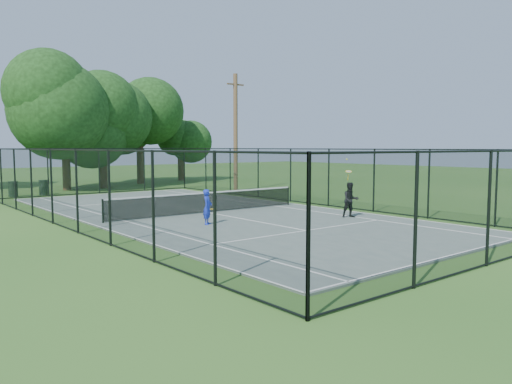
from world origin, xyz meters
TOP-DOWN VIEW (x-y plane):
  - ground at (0.00, 0.00)m, footprint 120.00×120.00m
  - tennis_court at (0.00, 0.00)m, footprint 11.00×24.00m
  - tennis_net at (0.00, 0.00)m, footprint 10.08×0.08m
  - fence at (0.00, 0.00)m, footprint 13.10×26.10m
  - tree_near_left at (-0.83, 16.93)m, footprint 6.70×6.70m
  - tree_near_mid at (1.87, 16.90)m, footprint 5.83×5.83m
  - tree_near_right at (6.08, 19.46)m, footprint 6.59×6.59m
  - tree_far_right at (10.81, 20.87)m, footprint 4.01×4.01m
  - trash_bin_left at (-5.02, 14.16)m, footprint 0.58×0.58m
  - trash_bin_right at (-3.21, 14.19)m, footprint 0.58×0.58m
  - utility_pole at (8.27, 9.00)m, footprint 1.40×0.30m
  - player_blue at (-1.97, -2.93)m, footprint 0.88×0.58m
  - player_black at (3.89, -5.14)m, footprint 0.91×0.94m

SIDE VIEW (x-z plane):
  - ground at x=0.00m, z-range 0.00..0.00m
  - tennis_court at x=0.00m, z-range 0.00..0.06m
  - trash_bin_left at x=-5.02m, z-range 0.01..0.96m
  - trash_bin_right at x=-3.21m, z-range 0.01..0.97m
  - tennis_net at x=0.00m, z-range 0.10..1.05m
  - player_blue at x=-1.97m, z-range 0.06..1.43m
  - player_black at x=3.89m, z-range -0.44..2.07m
  - fence at x=0.00m, z-range 0.00..3.00m
  - tree_far_right at x=10.81m, z-range 0.62..5.93m
  - utility_pole at x=8.27m, z-range 0.06..8.18m
  - tree_near_mid at x=1.87m, z-range 0.88..8.50m
  - tree_near_left at x=-0.83m, z-range 1.01..9.74m
  - tree_near_right at x=6.08m, z-range 1.23..10.33m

